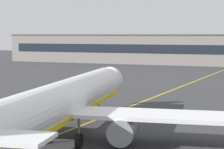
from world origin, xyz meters
TOP-DOWN VIEW (x-y plane):
  - taxiway_centreline at (0.00, 30.00)m, footprint 10.91×179.70m
  - airliner_foreground at (0.49, 14.60)m, footprint 32.36×41.41m
  - safety_cone_by_nose_gear at (1.81, 30.16)m, footprint 0.44×0.44m
  - terminal_building at (0.78, 118.18)m, footprint 146.31×12.40m

SIDE VIEW (x-z plane):
  - taxiway_centreline at x=0.00m, z-range 0.00..0.01m
  - safety_cone_by_nose_gear at x=1.81m, z-range -0.02..0.53m
  - airliner_foreground at x=0.49m, z-range -2.46..9.19m
  - terminal_building at x=0.78m, z-range 0.01..9.82m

